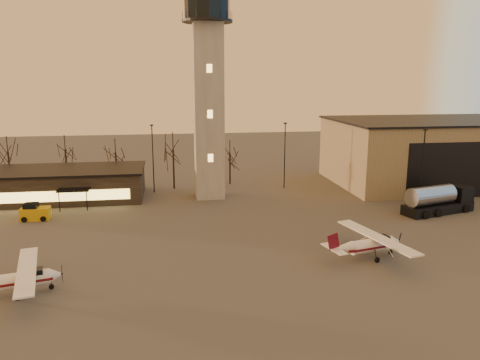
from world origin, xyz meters
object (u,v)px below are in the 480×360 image
(hangar, at_px, (429,151))
(control_tower, at_px, (208,81))
(fuel_truck, at_px, (438,202))
(service_cart, at_px, (35,213))
(cessna_rear, at_px, (23,282))
(terminal, at_px, (52,184))
(cessna_front, at_px, (373,247))

(hangar, bearing_deg, control_tower, -173.69)
(fuel_truck, bearing_deg, service_cart, 159.13)
(cessna_rear, bearing_deg, fuel_truck, 6.47)
(hangar, distance_m, fuel_truck, 18.95)
(fuel_truck, bearing_deg, hangar, 48.28)
(terminal, bearing_deg, cessna_front, -38.20)
(terminal, relative_size, fuel_truck, 2.52)
(control_tower, relative_size, hangar, 1.07)
(hangar, relative_size, cessna_front, 2.81)
(control_tower, bearing_deg, hangar, 6.31)
(service_cart, bearing_deg, cessna_front, -25.58)
(cessna_front, distance_m, cessna_rear, 30.76)
(control_tower, distance_m, cessna_rear, 36.93)
(control_tower, relative_size, fuel_truck, 3.23)
(cessna_front, height_order, fuel_truck, fuel_truck)
(hangar, bearing_deg, service_cart, -168.29)
(control_tower, height_order, cessna_front, control_tower)
(cessna_front, height_order, cessna_rear, cessna_front)
(cessna_front, height_order, service_cart, cessna_front)
(terminal, xyz_separation_m, fuel_truck, (49.79, -14.67, -0.73))
(hangar, distance_m, cessna_rear, 62.76)
(hangar, bearing_deg, fuel_truck, -116.22)
(control_tower, height_order, cessna_rear, control_tower)
(control_tower, distance_m, cessna_front, 32.72)
(control_tower, relative_size, cessna_front, 2.99)
(control_tower, xyz_separation_m, fuel_truck, (27.79, -12.68, -14.90))
(terminal, bearing_deg, cessna_rear, -81.49)
(terminal, bearing_deg, service_cart, -89.21)
(control_tower, bearing_deg, cessna_front, -62.81)
(terminal, bearing_deg, hangar, 1.97)
(cessna_rear, bearing_deg, terminal, 85.43)
(terminal, distance_m, service_cart, 10.09)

